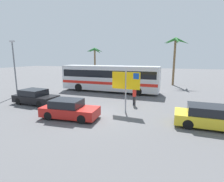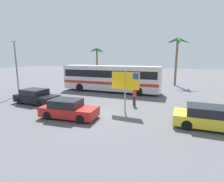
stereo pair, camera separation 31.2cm
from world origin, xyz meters
TOP-DOWN VIEW (x-y plane):
  - ground at (0.00, 0.00)m, footprint 120.00×120.00m
  - bus_front_coach at (-1.74, 9.04)m, footprint 11.87×2.48m
  - ferry_sign at (2.34, 1.80)m, footprint 2.20×0.17m
  - car_black at (-6.08, 1.34)m, footprint 4.14×2.07m
  - car_yellow at (7.89, 0.57)m, footprint 4.11×1.90m
  - car_red at (-0.99, -0.95)m, footprint 4.05×1.97m
  - pedestrian_crossing_lot at (2.53, 3.81)m, footprint 0.32×0.32m
  - lamp_post_left_side at (-10.55, 3.41)m, footprint 0.56×0.20m
  - palm_tree_seaside at (-8.87, 19.98)m, footprint 3.17×3.10m
  - palm_tree_inland at (5.45, 17.35)m, footprint 3.67×3.92m

SIDE VIEW (x-z plane):
  - ground at x=0.00m, z-range 0.00..0.00m
  - car_red at x=-0.99m, z-range -0.03..1.30m
  - car_black at x=-6.08m, z-range -0.03..1.30m
  - car_yellow at x=7.89m, z-range -0.03..1.30m
  - pedestrian_crossing_lot at x=2.53m, z-range 0.15..1.83m
  - bus_front_coach at x=-1.74m, z-range 0.20..3.37m
  - ferry_sign at x=2.34m, z-range 0.73..3.93m
  - lamp_post_left_side at x=-10.55m, z-range 0.32..6.23m
  - palm_tree_seaside at x=-8.87m, z-range 1.92..7.88m
  - palm_tree_inland at x=5.45m, z-range 2.15..9.21m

